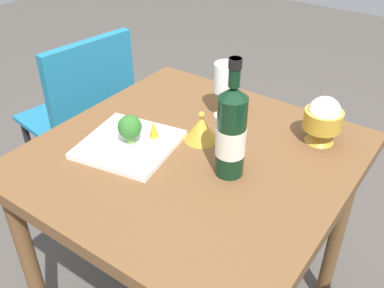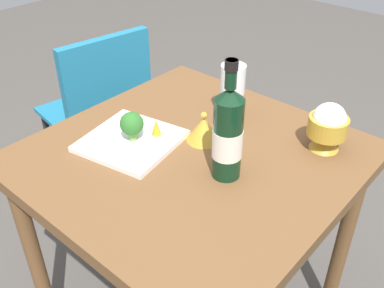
{
  "view_description": "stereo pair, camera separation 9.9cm",
  "coord_description": "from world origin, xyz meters",
  "px_view_note": "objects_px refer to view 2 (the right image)",
  "views": [
    {
      "loc": [
        0.82,
        0.58,
        1.46
      ],
      "look_at": [
        0.0,
        0.0,
        0.78
      ],
      "focal_mm": 41.17,
      "sensor_mm": 36.0,
      "label": 1
    },
    {
      "loc": [
        0.76,
        0.66,
        1.46
      ],
      "look_at": [
        0.0,
        0.0,
        0.78
      ],
      "focal_mm": 41.17,
      "sensor_mm": 36.0,
      "label": 2
    }
  ],
  "objects_px": {
    "wine_bottle": "(228,134)",
    "broccoli_floret": "(132,124)",
    "carrot_garnish_left": "(156,127)",
    "rice_bowl_lid": "(204,129)",
    "wine_glass": "(233,81)",
    "serving_plate": "(131,141)",
    "chair_by_wall": "(102,103)",
    "rice_bowl": "(328,126)"
  },
  "relations": [
    {
      "from": "wine_bottle",
      "to": "rice_bowl_lid",
      "type": "xyz_separation_m",
      "value": [
        -0.09,
        -0.15,
        -0.09
      ]
    },
    {
      "from": "serving_plate",
      "to": "carrot_garnish_left",
      "type": "relative_size",
      "value": 5.68
    },
    {
      "from": "chair_by_wall",
      "to": "rice_bowl",
      "type": "height_order",
      "value": "rice_bowl"
    },
    {
      "from": "broccoli_floret",
      "to": "serving_plate",
      "type": "bearing_deg",
      "value": -68.81
    },
    {
      "from": "chair_by_wall",
      "to": "wine_bottle",
      "type": "distance_m",
      "value": 0.99
    },
    {
      "from": "rice_bowl",
      "to": "rice_bowl_lid",
      "type": "distance_m",
      "value": 0.35
    },
    {
      "from": "rice_bowl",
      "to": "rice_bowl_lid",
      "type": "height_order",
      "value": "rice_bowl"
    },
    {
      "from": "rice_bowl",
      "to": "wine_glass",
      "type": "bearing_deg",
      "value": -82.81
    },
    {
      "from": "wine_glass",
      "to": "rice_bowl",
      "type": "distance_m",
      "value": 0.31
    },
    {
      "from": "wine_glass",
      "to": "broccoli_floret",
      "type": "xyz_separation_m",
      "value": [
        0.3,
        -0.12,
        -0.06
      ]
    },
    {
      "from": "chair_by_wall",
      "to": "rice_bowl_lid",
      "type": "height_order",
      "value": "chair_by_wall"
    },
    {
      "from": "wine_glass",
      "to": "carrot_garnish_left",
      "type": "xyz_separation_m",
      "value": [
        0.24,
        -0.09,
        -0.09
      ]
    },
    {
      "from": "wine_glass",
      "to": "broccoli_floret",
      "type": "height_order",
      "value": "wine_glass"
    },
    {
      "from": "wine_bottle",
      "to": "broccoli_floret",
      "type": "relative_size",
      "value": 3.75
    },
    {
      "from": "broccoli_floret",
      "to": "wine_glass",
      "type": "bearing_deg",
      "value": 157.82
    },
    {
      "from": "serving_plate",
      "to": "broccoli_floret",
      "type": "distance_m",
      "value": 0.06
    },
    {
      "from": "carrot_garnish_left",
      "to": "chair_by_wall",
      "type": "bearing_deg",
      "value": -113.72
    },
    {
      "from": "chair_by_wall",
      "to": "serving_plate",
      "type": "bearing_deg",
      "value": -111.4
    },
    {
      "from": "rice_bowl",
      "to": "serving_plate",
      "type": "relative_size",
      "value": 0.49
    },
    {
      "from": "wine_glass",
      "to": "broccoli_floret",
      "type": "relative_size",
      "value": 2.09
    },
    {
      "from": "wine_glass",
      "to": "wine_bottle",
      "type": "bearing_deg",
      "value": 34.22
    },
    {
      "from": "rice_bowl",
      "to": "carrot_garnish_left",
      "type": "xyz_separation_m",
      "value": [
        0.28,
        -0.39,
        -0.03
      ]
    },
    {
      "from": "carrot_garnish_left",
      "to": "rice_bowl_lid",
      "type": "bearing_deg",
      "value": 128.97
    },
    {
      "from": "serving_plate",
      "to": "wine_glass",
      "type": "bearing_deg",
      "value": 156.88
    },
    {
      "from": "wine_bottle",
      "to": "broccoli_floret",
      "type": "height_order",
      "value": "wine_bottle"
    },
    {
      "from": "chair_by_wall",
      "to": "wine_glass",
      "type": "bearing_deg",
      "value": -83.94
    },
    {
      "from": "rice_bowl",
      "to": "serving_plate",
      "type": "height_order",
      "value": "rice_bowl"
    },
    {
      "from": "serving_plate",
      "to": "carrot_garnish_left",
      "type": "xyz_separation_m",
      "value": [
        -0.07,
        0.04,
        0.03
      ]
    },
    {
      "from": "chair_by_wall",
      "to": "wine_bottle",
      "type": "bearing_deg",
      "value": -98.67
    },
    {
      "from": "broccoli_floret",
      "to": "carrot_garnish_left",
      "type": "distance_m",
      "value": 0.07
    },
    {
      "from": "chair_by_wall",
      "to": "rice_bowl_lid",
      "type": "distance_m",
      "value": 0.8
    },
    {
      "from": "serving_plate",
      "to": "carrot_garnish_left",
      "type": "bearing_deg",
      "value": 148.39
    },
    {
      "from": "rice_bowl_lid",
      "to": "carrot_garnish_left",
      "type": "bearing_deg",
      "value": -51.03
    },
    {
      "from": "chair_by_wall",
      "to": "wine_bottle",
      "type": "xyz_separation_m",
      "value": [
        0.28,
        0.88,
        0.35
      ]
    },
    {
      "from": "rice_bowl_lid",
      "to": "wine_bottle",
      "type": "bearing_deg",
      "value": 59.5
    },
    {
      "from": "wine_bottle",
      "to": "rice_bowl",
      "type": "relative_size",
      "value": 2.27
    },
    {
      "from": "wine_glass",
      "to": "chair_by_wall",
      "type": "bearing_deg",
      "value": -92.68
    },
    {
      "from": "wine_glass",
      "to": "rice_bowl_lid",
      "type": "xyz_separation_m",
      "value": [
        0.15,
        0.02,
        -0.09
      ]
    },
    {
      "from": "carrot_garnish_left",
      "to": "rice_bowl",
      "type": "bearing_deg",
      "value": 125.45
    },
    {
      "from": "carrot_garnish_left",
      "to": "wine_glass",
      "type": "bearing_deg",
      "value": 159.39
    },
    {
      "from": "carrot_garnish_left",
      "to": "wine_bottle",
      "type": "bearing_deg",
      "value": 89.69
    },
    {
      "from": "carrot_garnish_left",
      "to": "broccoli_floret",
      "type": "bearing_deg",
      "value": -27.95
    }
  ]
}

